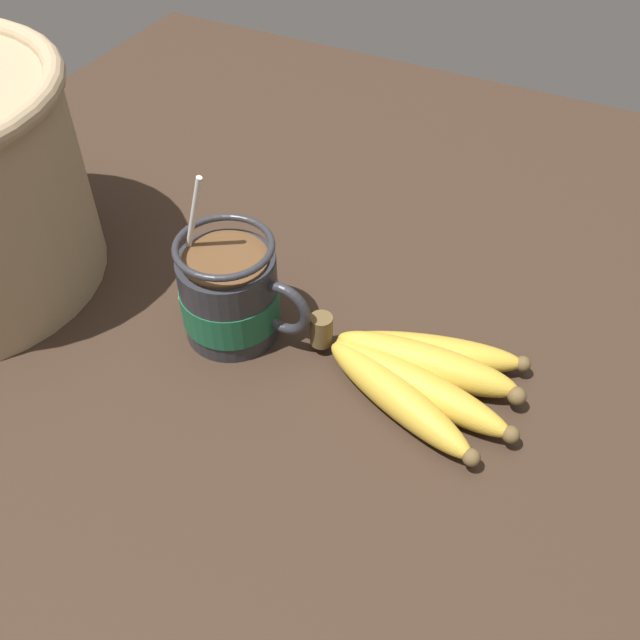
{
  "coord_description": "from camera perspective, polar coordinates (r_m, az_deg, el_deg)",
  "views": [
    {
      "loc": [
        19.09,
        -39.64,
        50.67
      ],
      "look_at": [
        0.18,
        -1.67,
        8.21
      ],
      "focal_mm": 40.0,
      "sensor_mm": 36.0,
      "label": 1
    }
  ],
  "objects": [
    {
      "name": "coffee_mug",
      "position": [
        0.63,
        -7.15,
        2.02
      ],
      "size": [
        13.82,
        8.76,
        15.99
      ],
      "color": "#28282D",
      "rests_on": "table"
    },
    {
      "name": "banana_bunch",
      "position": [
        0.6,
        7.75,
        -4.37
      ],
      "size": [
        19.13,
        13.94,
        4.01
      ],
      "color": "brown",
      "rests_on": "table"
    },
    {
      "name": "table",
      "position": [
        0.66,
        0.51,
        -2.9
      ],
      "size": [
        110.64,
        110.64,
        3.86
      ],
      "color": "#332319",
      "rests_on": "ground"
    }
  ]
}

